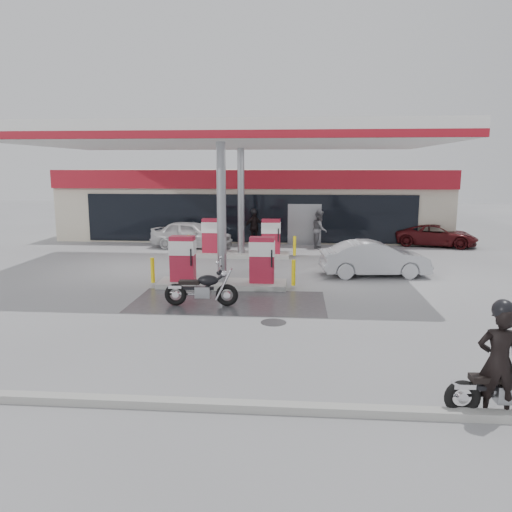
{
  "coord_description": "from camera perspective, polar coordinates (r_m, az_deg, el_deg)",
  "views": [
    {
      "loc": [
        2.59,
        -14.99,
        4.16
      ],
      "look_at": [
        1.23,
        1.5,
        1.2
      ],
      "focal_mm": 35.0,
      "sensor_mm": 36.0,
      "label": 1
    }
  ],
  "objects": [
    {
      "name": "biker_walking",
      "position": [
        27.09,
        -0.25,
        3.28
      ],
      "size": [
        1.17,
        0.85,
        1.84
      ],
      "primitive_type": "imported",
      "rotation": [
        0.0,
        0.0,
        0.42
      ],
      "color": "black",
      "rests_on": "ground"
    },
    {
      "name": "store_building",
      "position": [
        31.11,
        -0.07,
        6.18
      ],
      "size": [
        22.0,
        8.22,
        4.0
      ],
      "color": "beige",
      "rests_on": "ground"
    },
    {
      "name": "biker_main",
      "position": [
        9.43,
        25.97,
        -10.84
      ],
      "size": [
        0.74,
        0.53,
        1.9
      ],
      "primitive_type": "imported",
      "rotation": [
        0.0,
        0.0,
        3.03
      ],
      "color": "black",
      "rests_on": "ground"
    },
    {
      "name": "pump_island_far",
      "position": [
        23.4,
        -1.7,
        1.66
      ],
      "size": [
        5.14,
        1.3,
        1.78
      ],
      "color": "#9E9E99",
      "rests_on": "ground"
    },
    {
      "name": "drain_cover",
      "position": [
        13.66,
        2.02,
        -7.59
      ],
      "size": [
        0.7,
        0.7,
        0.01
      ],
      "primitive_type": "cylinder",
      "color": "#38383A",
      "rests_on": "ground"
    },
    {
      "name": "pump_island_near",
      "position": [
        17.54,
        -3.89,
        -1.23
      ],
      "size": [
        5.14,
        1.3,
        1.78
      ],
      "color": "#9E9E99",
      "rests_on": "ground"
    },
    {
      "name": "canopy",
      "position": [
        20.19,
        -2.75,
        13.28
      ],
      "size": [
        16.0,
        10.02,
        5.51
      ],
      "color": "silver",
      "rests_on": "ground"
    },
    {
      "name": "kerb",
      "position": [
        9.35,
        -12.4,
        -16.04
      ],
      "size": [
        28.0,
        0.25,
        0.15
      ],
      "primitive_type": "cube",
      "color": "gray",
      "rests_on": "ground"
    },
    {
      "name": "main_motorcycle",
      "position": [
        9.68,
        26.81,
        -13.45
      ],
      "size": [
        2.05,
        0.78,
        1.05
      ],
      "rotation": [
        0.0,
        0.0,
        0.05
      ],
      "color": "black",
      "rests_on": "ground"
    },
    {
      "name": "sedan_white",
      "position": [
        26.0,
        -7.36,
        2.45
      ],
      "size": [
        4.47,
        2.53,
        1.44
      ],
      "primitive_type": "imported",
      "rotation": [
        0.0,
        0.0,
        1.36
      ],
      "color": "#BBBABC",
      "rests_on": "ground"
    },
    {
      "name": "hatchback_silver",
      "position": [
        19.74,
        13.39,
        -0.3
      ],
      "size": [
        4.25,
        1.9,
        1.36
      ],
      "primitive_type": "imported",
      "rotation": [
        0.0,
        0.0,
        1.68
      ],
      "color": "#A7AAB0",
      "rests_on": "ground"
    },
    {
      "name": "wet_patch",
      "position": [
        15.7,
        -3.13,
        -5.23
      ],
      "size": [
        6.0,
        3.0,
        0.0
      ],
      "primitive_type": "cube",
      "color": "#4C4C4F",
      "rests_on": "ground"
    },
    {
      "name": "attendant",
      "position": [
        26.02,
        7.29,
        3.05
      ],
      "size": [
        0.83,
        1.02,
        1.97
      ],
      "primitive_type": "imported",
      "rotation": [
        0.0,
        0.0,
        1.47
      ],
      "color": "#5C5B61",
      "rests_on": "ground"
    },
    {
      "name": "ground",
      "position": [
        15.78,
        -4.94,
        -5.19
      ],
      "size": [
        90.0,
        90.0,
        0.0
      ],
      "primitive_type": "plane",
      "color": "gray",
      "rests_on": "ground"
    },
    {
      "name": "parked_motorcycle",
      "position": [
        15.21,
        -6.14,
        -3.8
      ],
      "size": [
        2.26,
        0.86,
        1.16
      ],
      "rotation": [
        0.0,
        0.0,
        0.04
      ],
      "color": "black",
      "rests_on": "ground"
    },
    {
      "name": "parked_car_left",
      "position": [
        30.27,
        -15.68,
        2.98
      ],
      "size": [
        4.04,
        1.69,
        1.16
      ],
      "primitive_type": "imported",
      "rotation": [
        0.0,
        0.0,
        1.56
      ],
      "color": "black",
      "rests_on": "ground"
    },
    {
      "name": "parked_car_right",
      "position": [
        28.22,
        19.9,
        2.24
      ],
      "size": [
        4.52,
        2.96,
        1.16
      ],
      "primitive_type": "imported",
      "rotation": [
        0.0,
        0.0,
        1.3
      ],
      "color": "#4C1013",
      "rests_on": "ground"
    }
  ]
}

